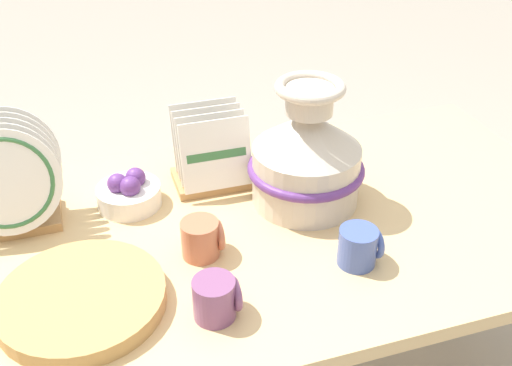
{
  "coord_description": "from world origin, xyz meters",
  "views": [
    {
      "loc": [
        -0.33,
        -1.05,
        1.47
      ],
      "look_at": [
        0.0,
        0.0,
        0.76
      ],
      "focal_mm": 42.0,
      "sensor_mm": 36.0,
      "label": 1
    }
  ],
  "objects_px": {
    "mug_cobalt_glaze": "(359,246)",
    "mug_terracotta_glaze": "(202,238)",
    "dish_rack_round_plates": "(8,182)",
    "mug_plum_glaze": "(217,298)",
    "wicker_charger_stack": "(82,299)",
    "dish_rack_square_plates": "(211,158)",
    "fruit_bowl": "(129,193)",
    "ceramic_vase": "(307,155)"
  },
  "relations": [
    {
      "from": "mug_cobalt_glaze",
      "to": "mug_terracotta_glaze",
      "type": "distance_m",
      "value": 0.33
    },
    {
      "from": "dish_rack_round_plates",
      "to": "mug_plum_glaze",
      "type": "height_order",
      "value": "dish_rack_round_plates"
    },
    {
      "from": "mug_plum_glaze",
      "to": "mug_cobalt_glaze",
      "type": "bearing_deg",
      "value": 10.29
    },
    {
      "from": "wicker_charger_stack",
      "to": "mug_cobalt_glaze",
      "type": "bearing_deg",
      "value": -4.28
    },
    {
      "from": "mug_plum_glaze",
      "to": "mug_cobalt_glaze",
      "type": "distance_m",
      "value": 0.32
    },
    {
      "from": "mug_cobalt_glaze",
      "to": "mug_terracotta_glaze",
      "type": "xyz_separation_m",
      "value": [
        -0.3,
        0.12,
        0.0
      ]
    },
    {
      "from": "dish_rack_square_plates",
      "to": "mug_terracotta_glaze",
      "type": "height_order",
      "value": "dish_rack_square_plates"
    },
    {
      "from": "dish_rack_round_plates",
      "to": "fruit_bowl",
      "type": "height_order",
      "value": "dish_rack_round_plates"
    },
    {
      "from": "mug_plum_glaze",
      "to": "fruit_bowl",
      "type": "relative_size",
      "value": 0.58
    },
    {
      "from": "ceramic_vase",
      "to": "mug_terracotta_glaze",
      "type": "bearing_deg",
      "value": -155.86
    },
    {
      "from": "wicker_charger_stack",
      "to": "fruit_bowl",
      "type": "bearing_deg",
      "value": 67.21
    },
    {
      "from": "mug_terracotta_glaze",
      "to": "dish_rack_round_plates",
      "type": "bearing_deg",
      "value": 148.69
    },
    {
      "from": "ceramic_vase",
      "to": "mug_cobalt_glaze",
      "type": "height_order",
      "value": "ceramic_vase"
    },
    {
      "from": "mug_plum_glaze",
      "to": "mug_cobalt_glaze",
      "type": "relative_size",
      "value": 1.0
    },
    {
      "from": "mug_terracotta_glaze",
      "to": "wicker_charger_stack",
      "type": "bearing_deg",
      "value": -162.12
    },
    {
      "from": "dish_rack_square_plates",
      "to": "fruit_bowl",
      "type": "xyz_separation_m",
      "value": [
        -0.21,
        -0.04,
        -0.04
      ]
    },
    {
      "from": "ceramic_vase",
      "to": "fruit_bowl",
      "type": "height_order",
      "value": "ceramic_vase"
    },
    {
      "from": "mug_cobalt_glaze",
      "to": "dish_rack_square_plates",
      "type": "bearing_deg",
      "value": 118.44
    },
    {
      "from": "dish_rack_round_plates",
      "to": "mug_cobalt_glaze",
      "type": "height_order",
      "value": "dish_rack_round_plates"
    },
    {
      "from": "fruit_bowl",
      "to": "dish_rack_square_plates",
      "type": "bearing_deg",
      "value": 10.51
    },
    {
      "from": "mug_cobalt_glaze",
      "to": "mug_terracotta_glaze",
      "type": "height_order",
      "value": "same"
    },
    {
      "from": "dish_rack_round_plates",
      "to": "wicker_charger_stack",
      "type": "distance_m",
      "value": 0.35
    },
    {
      "from": "mug_plum_glaze",
      "to": "mug_terracotta_glaze",
      "type": "bearing_deg",
      "value": 84.98
    },
    {
      "from": "mug_terracotta_glaze",
      "to": "ceramic_vase",
      "type": "bearing_deg",
      "value": 24.14
    },
    {
      "from": "wicker_charger_stack",
      "to": "fruit_bowl",
      "type": "height_order",
      "value": "fruit_bowl"
    },
    {
      "from": "mug_cobalt_glaze",
      "to": "fruit_bowl",
      "type": "relative_size",
      "value": 0.58
    },
    {
      "from": "ceramic_vase",
      "to": "wicker_charger_stack",
      "type": "xyz_separation_m",
      "value": [
        -0.54,
        -0.21,
        -0.11
      ]
    },
    {
      "from": "mug_cobalt_glaze",
      "to": "fruit_bowl",
      "type": "bearing_deg",
      "value": 140.14
    },
    {
      "from": "dish_rack_square_plates",
      "to": "fruit_bowl",
      "type": "distance_m",
      "value": 0.22
    },
    {
      "from": "ceramic_vase",
      "to": "fruit_bowl",
      "type": "distance_m",
      "value": 0.43
    },
    {
      "from": "fruit_bowl",
      "to": "dish_rack_round_plates",
      "type": "bearing_deg",
      "value": -179.38
    },
    {
      "from": "fruit_bowl",
      "to": "mug_cobalt_glaze",
      "type": "bearing_deg",
      "value": -39.86
    },
    {
      "from": "dish_rack_square_plates",
      "to": "dish_rack_round_plates",
      "type": "bearing_deg",
      "value": -174.82
    },
    {
      "from": "ceramic_vase",
      "to": "dish_rack_square_plates",
      "type": "bearing_deg",
      "value": 143.0
    },
    {
      "from": "ceramic_vase",
      "to": "wicker_charger_stack",
      "type": "relative_size",
      "value": 0.95
    },
    {
      "from": "ceramic_vase",
      "to": "mug_terracotta_glaze",
      "type": "height_order",
      "value": "ceramic_vase"
    },
    {
      "from": "dish_rack_square_plates",
      "to": "mug_plum_glaze",
      "type": "bearing_deg",
      "value": -102.99
    },
    {
      "from": "mug_plum_glaze",
      "to": "mug_terracotta_glaze",
      "type": "relative_size",
      "value": 1.0
    },
    {
      "from": "mug_plum_glaze",
      "to": "fruit_bowl",
      "type": "bearing_deg",
      "value": 104.58
    },
    {
      "from": "dish_rack_round_plates",
      "to": "mug_plum_glaze",
      "type": "relative_size",
      "value": 2.89
    },
    {
      "from": "mug_plum_glaze",
      "to": "mug_cobalt_glaze",
      "type": "height_order",
      "value": "same"
    },
    {
      "from": "ceramic_vase",
      "to": "mug_terracotta_glaze",
      "type": "relative_size",
      "value": 3.47
    }
  ]
}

